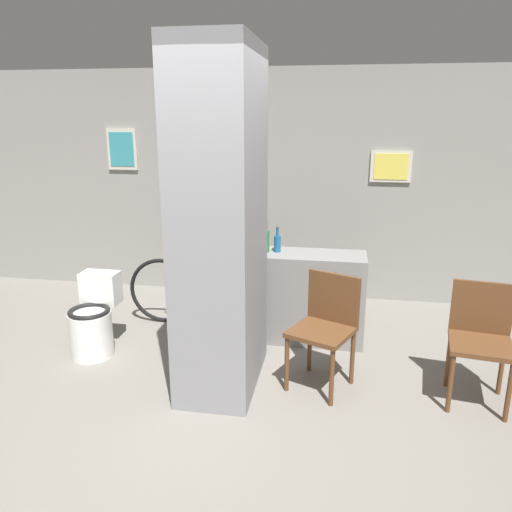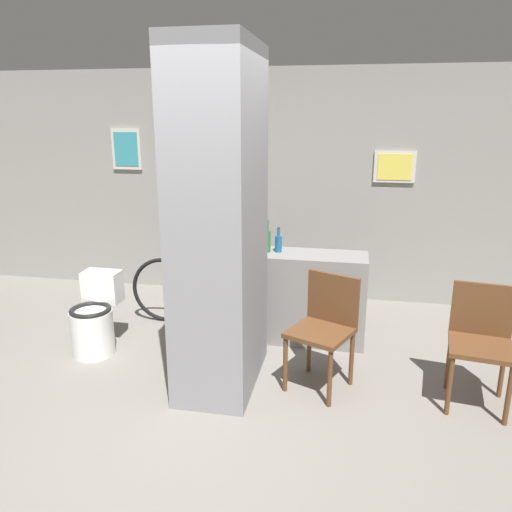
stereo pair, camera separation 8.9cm
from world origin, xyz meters
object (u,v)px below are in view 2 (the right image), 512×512
toilet (95,320)px  chair_near_pillar (325,325)px  bicycle (211,292)px  chair_by_doorway (481,338)px  bottle_tall (267,240)px

toilet → chair_near_pillar: bearing=-5.4°
bicycle → chair_near_pillar: bearing=-38.6°
toilet → chair_by_doorway: chair_by_doorway is taller
chair_near_pillar → bottle_tall: bearing=150.1°
chair_near_pillar → bicycle: 1.55m
chair_near_pillar → chair_by_doorway: 1.14m
bottle_tall → toilet: bearing=-157.3°
chair_by_doorway → bicycle: size_ratio=0.53×
chair_by_doorway → bicycle: 2.55m
toilet → chair_near_pillar: chair_near_pillar is taller
chair_by_doorway → bottle_tall: bearing=162.9°
chair_near_pillar → chair_by_doorway: same height
chair_near_pillar → chair_by_doorway: size_ratio=1.00×
chair_near_pillar → toilet: bearing=-161.5°
bicycle → bottle_tall: size_ratio=5.48×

